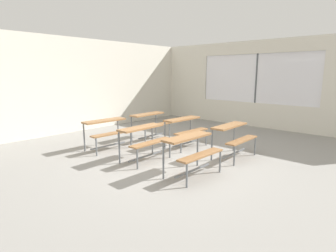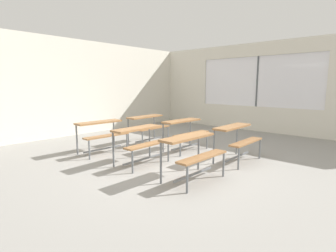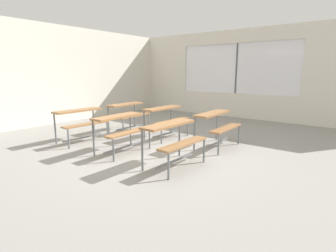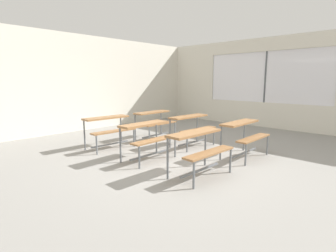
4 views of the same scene
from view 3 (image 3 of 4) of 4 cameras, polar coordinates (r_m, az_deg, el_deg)
ground at (r=5.29m, az=-3.10°, el=-6.14°), size 10.00×9.00×0.05m
wall_back at (r=8.68m, az=-26.72°, el=9.88°), size 10.00×0.12×3.00m
wall_right at (r=9.35m, az=18.23°, el=10.26°), size 0.12×9.00×3.00m
desk_bench_r0c0 at (r=4.41m, az=1.21°, el=-1.82°), size 1.12×0.62×0.74m
desk_bench_r0c1 at (r=5.66m, az=10.61°, el=1.02°), size 1.11×0.60×0.74m
desk_bench_r1c0 at (r=5.29m, az=-10.11°, el=0.29°), size 1.11×0.61×0.74m
desk_bench_r1c1 at (r=6.38m, az=-0.49°, el=2.43°), size 1.13×0.64×0.74m
desk_bench_r2c0 at (r=6.32m, az=-18.46°, el=1.73°), size 1.12×0.64×0.74m
desk_bench_r2c1 at (r=7.22m, az=-8.61°, el=3.39°), size 1.11×0.61×0.74m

